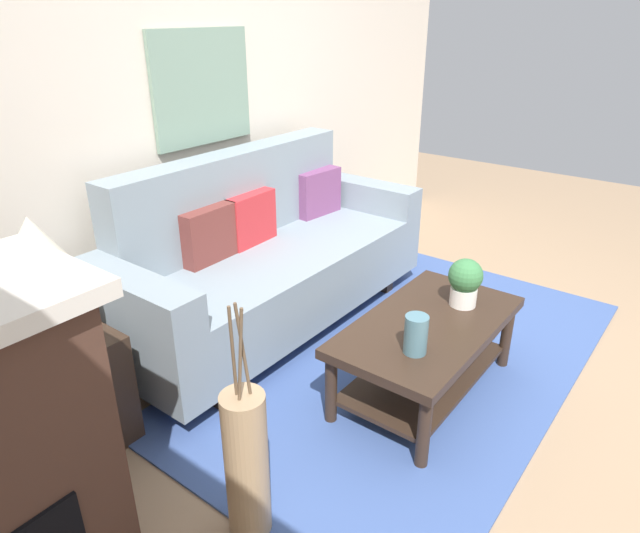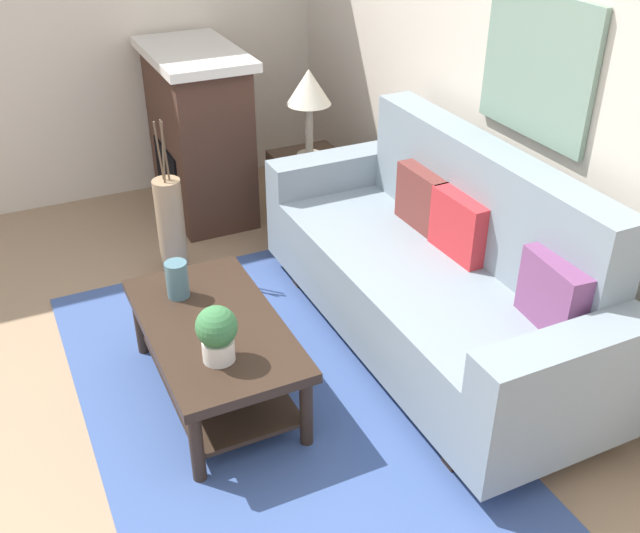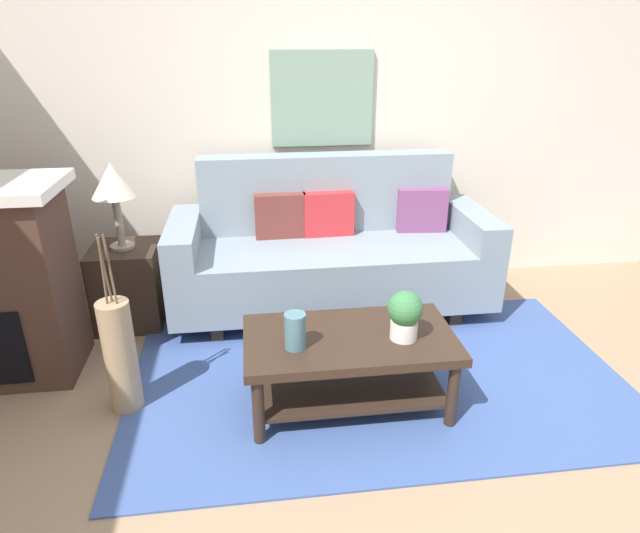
% 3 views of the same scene
% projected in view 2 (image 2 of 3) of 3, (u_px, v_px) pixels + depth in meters
% --- Properties ---
extents(ground_plane, '(9.51, 9.51, 0.00)m').
position_uv_depth(ground_plane, '(174.00, 440.00, 3.34)').
color(ground_plane, '#9E7F60').
extents(wall_back, '(5.51, 0.10, 2.70)m').
position_uv_depth(wall_back, '(566.00, 92.00, 3.38)').
color(wall_back, beige).
rests_on(wall_back, ground_plane).
extents(wall_left, '(0.10, 4.94, 2.70)m').
position_uv_depth(wall_left, '(108.00, 6.00, 4.99)').
color(wall_left, beige).
rests_on(wall_left, ground_plane).
extents(area_rug, '(2.86, 1.68, 0.01)m').
position_uv_depth(area_rug, '(275.00, 407.00, 3.52)').
color(area_rug, '#3D5693').
rests_on(area_rug, ground_plane).
extents(couch, '(2.23, 0.84, 1.08)m').
position_uv_depth(couch, '(435.00, 274.00, 3.76)').
color(couch, gray).
rests_on(couch, ground_plane).
extents(throw_pillow_maroon, '(0.36, 0.13, 0.32)m').
position_uv_depth(throw_pillow_maroon, '(423.00, 199.00, 3.95)').
color(throw_pillow_maroon, brown).
rests_on(throw_pillow_maroon, couch).
extents(throw_pillow_crimson, '(0.36, 0.13, 0.32)m').
position_uv_depth(throw_pillow_crimson, '(460.00, 226.00, 3.68)').
color(throw_pillow_crimson, red).
rests_on(throw_pillow_crimson, couch).
extents(throw_pillow_plum, '(0.37, 0.15, 0.32)m').
position_uv_depth(throw_pillow_plum, '(554.00, 294.00, 3.14)').
color(throw_pillow_plum, '#7A4270').
rests_on(throw_pillow_plum, couch).
extents(coffee_table, '(1.10, 0.60, 0.43)m').
position_uv_depth(coffee_table, '(215.00, 343.00, 3.45)').
color(coffee_table, '#332319').
rests_on(coffee_table, ground_plane).
extents(tabletop_vase, '(0.11, 0.11, 0.19)m').
position_uv_depth(tabletop_vase, '(177.00, 280.00, 3.54)').
color(tabletop_vase, slate).
rests_on(tabletop_vase, coffee_table).
extents(potted_plant_tabletop, '(0.18, 0.18, 0.26)m').
position_uv_depth(potted_plant_tabletop, '(217.00, 332.00, 3.08)').
color(potted_plant_tabletop, white).
rests_on(potted_plant_tabletop, coffee_table).
extents(side_table, '(0.44, 0.44, 0.56)m').
position_uv_depth(side_table, '(310.00, 195.00, 4.91)').
color(side_table, '#332319').
rests_on(side_table, ground_plane).
extents(table_lamp, '(0.28, 0.28, 0.57)m').
position_uv_depth(table_lamp, '(309.00, 91.00, 4.54)').
color(table_lamp, gray).
rests_on(table_lamp, side_table).
extents(fireplace, '(1.02, 0.58, 1.16)m').
position_uv_depth(fireplace, '(199.00, 133.00, 5.06)').
color(fireplace, '#472D23').
rests_on(fireplace, ground_plane).
extents(floor_vase, '(0.17, 0.17, 0.64)m').
position_uv_depth(floor_vase, '(171.00, 229.00, 4.41)').
color(floor_vase, tan).
rests_on(floor_vase, ground_plane).
extents(floor_vase_branch_a, '(0.03, 0.04, 0.36)m').
position_uv_depth(floor_vase_branch_a, '(163.00, 152.00, 4.14)').
color(floor_vase_branch_a, brown).
rests_on(floor_vase_branch_a, floor_vase).
extents(floor_vase_branch_b, '(0.03, 0.02, 0.36)m').
position_uv_depth(floor_vase_branch_b, '(165.00, 150.00, 4.17)').
color(floor_vase_branch_b, brown).
rests_on(floor_vase_branch_b, floor_vase).
extents(floor_vase_branch_c, '(0.03, 0.03, 0.36)m').
position_uv_depth(floor_vase_branch_c, '(159.00, 151.00, 4.16)').
color(floor_vase_branch_c, brown).
rests_on(floor_vase_branch_c, floor_vase).
extents(framed_painting, '(0.74, 0.03, 0.67)m').
position_uv_depth(framed_painting, '(537.00, 67.00, 3.41)').
color(framed_painting, gray).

